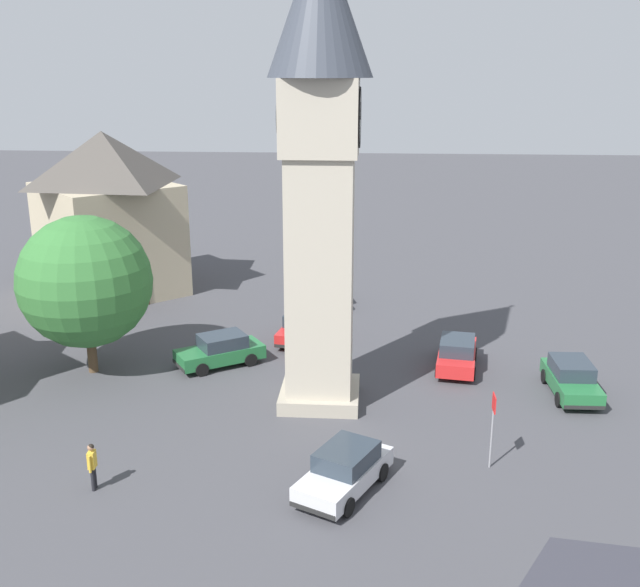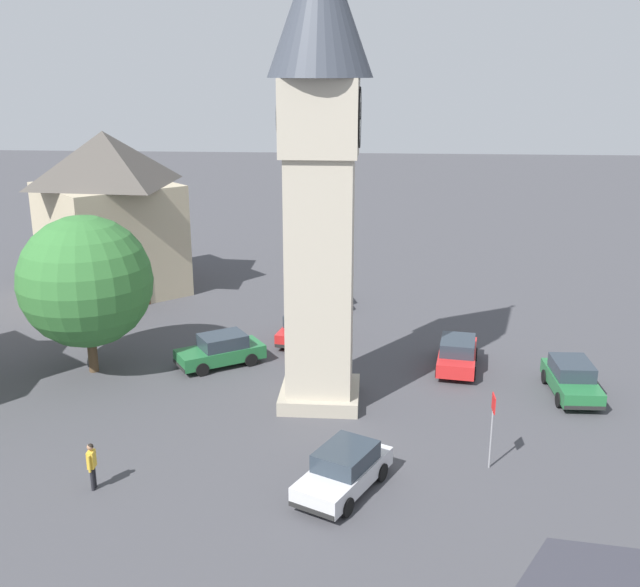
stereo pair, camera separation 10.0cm
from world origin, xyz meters
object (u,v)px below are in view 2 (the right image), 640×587
at_px(clock_tower, 320,139).
at_px(tree, 86,282).
at_px(car_blue_kerb, 457,354).
at_px(pedestrian, 92,462).
at_px(car_green_alley, 344,470).
at_px(road_sign, 493,419).
at_px(building_terrace_right, 109,212).
at_px(car_white_side, 572,379).
at_px(car_red_corner, 221,350).
at_px(car_black_far, 303,326).
at_px(car_silver_kerb, 326,291).

height_order(clock_tower, tree, clock_tower).
distance_m(car_blue_kerb, pedestrian, 17.58).
relative_size(car_green_alley, road_sign, 1.59).
height_order(building_terrace_right, road_sign, building_terrace_right).
height_order(clock_tower, car_white_side, clock_tower).
distance_m(car_green_alley, pedestrian, 8.45).
height_order(car_red_corner, road_sign, road_sign).
bearing_deg(car_white_side, clock_tower, -82.39).
relative_size(car_red_corner, road_sign, 1.56).
distance_m(clock_tower, building_terrace_right, 21.72).
bearing_deg(car_black_far, road_sign, 32.52).
xyz_separation_m(car_white_side, road_sign, (6.50, -4.41, 1.14)).
height_order(car_silver_kerb, road_sign, road_sign).
bearing_deg(tree, car_green_alley, 52.55).
relative_size(car_red_corner, car_white_side, 1.05).
relative_size(car_white_side, tree, 0.56).
xyz_separation_m(car_silver_kerb, tree, (11.34, -10.17, 3.62)).
xyz_separation_m(clock_tower, car_red_corner, (-3.62, -5.04, -10.26)).
bearing_deg(pedestrian, building_terrace_right, -162.28).
bearing_deg(road_sign, clock_tower, -128.17).
height_order(car_red_corner, tree, tree).
bearing_deg(car_green_alley, tree, -127.45).
xyz_separation_m(car_blue_kerb, car_black_far, (-3.32, -7.67, 0.00)).
bearing_deg(building_terrace_right, car_white_side, 61.32).
height_order(clock_tower, car_green_alley, clock_tower).
xyz_separation_m(clock_tower, car_black_far, (-7.35, -1.48, -10.26)).
distance_m(car_red_corner, road_sign, 14.43).
xyz_separation_m(clock_tower, road_sign, (5.05, 6.43, -9.12)).
xyz_separation_m(car_black_far, building_terrace_right, (-7.87, -12.86, 4.39)).
relative_size(car_silver_kerb, car_black_far, 1.01).
relative_size(car_blue_kerb, road_sign, 1.55).
xyz_separation_m(car_silver_kerb, car_green_alley, (20.68, 2.03, 0.00)).
bearing_deg(car_blue_kerb, car_red_corner, -87.90).
relative_size(car_white_side, car_black_far, 0.95).
height_order(car_blue_kerb, car_red_corner, same).
bearing_deg(clock_tower, road_sign, 51.83).
bearing_deg(road_sign, car_white_side, 145.87).
bearing_deg(pedestrian, car_red_corner, 169.57).
bearing_deg(car_black_far, car_blue_kerb, 66.61).
xyz_separation_m(car_silver_kerb, car_black_far, (6.41, -0.79, 0.00)).
height_order(car_blue_kerb, building_terrace_right, building_terrace_right).
bearing_deg(car_silver_kerb, building_terrace_right, -96.09).
xyz_separation_m(car_black_far, tree, (4.93, -9.38, 3.62)).
bearing_deg(car_green_alley, road_sign, 110.15).
height_order(car_blue_kerb, car_silver_kerb, same).
xyz_separation_m(clock_tower, car_silver_kerb, (-13.76, -0.69, -10.26)).
xyz_separation_m(car_blue_kerb, car_silver_kerb, (-9.73, -6.88, 0.00)).
bearing_deg(car_red_corner, pedestrian, -10.43).
bearing_deg(pedestrian, car_white_side, 116.50).
distance_m(clock_tower, car_blue_kerb, 12.64).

